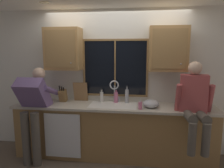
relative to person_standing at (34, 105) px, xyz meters
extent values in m
cube|color=silver|center=(1.27, 0.67, 0.32)|extent=(5.73, 0.12, 2.55)
cylinder|color=#FFEAB2|center=(0.27, 0.01, 1.59)|extent=(0.14, 0.14, 0.01)
cube|color=black|center=(1.26, 0.60, 0.57)|extent=(1.10, 0.02, 0.95)
cube|color=olive|center=(1.26, 0.59, 1.06)|extent=(1.17, 0.02, 0.04)
cube|color=olive|center=(1.26, 0.59, 0.07)|extent=(1.17, 0.02, 0.04)
cube|color=olive|center=(0.69, 0.59, 0.57)|extent=(0.03, 0.02, 0.95)
cube|color=olive|center=(1.83, 0.59, 0.57)|extent=(0.03, 0.02, 0.95)
cube|color=olive|center=(1.26, 0.59, 0.57)|extent=(0.02, 0.02, 0.95)
cube|color=#A07744|center=(1.27, 0.32, -0.52)|extent=(3.33, 0.58, 0.88)
cube|color=beige|center=(1.27, 0.30, -0.06)|extent=(3.39, 0.62, 0.04)
cube|color=white|center=(0.47, 0.00, -0.50)|extent=(0.60, 0.02, 0.74)
cube|color=#B2844C|center=(0.37, 0.44, 0.90)|extent=(0.61, 0.33, 0.72)
cube|color=#9D7443|center=(0.37, 0.27, 0.90)|extent=(0.53, 0.01, 0.62)
sphere|color=#B2B2B7|center=(0.56, 0.27, 0.67)|extent=(0.02, 0.02, 0.02)
cube|color=#B2844C|center=(2.15, 0.44, 0.90)|extent=(0.61, 0.33, 0.72)
cube|color=#9D7443|center=(2.15, 0.27, 0.90)|extent=(0.53, 0.01, 0.62)
sphere|color=#B2B2B7|center=(2.33, 0.27, 0.67)|extent=(0.02, 0.02, 0.02)
cube|color=white|center=(1.26, 0.31, -0.05)|extent=(0.80, 0.46, 0.02)
cube|color=beige|center=(1.06, 0.31, -0.15)|extent=(0.36, 0.42, 0.20)
cube|color=beige|center=(1.46, 0.31, -0.15)|extent=(0.36, 0.42, 0.20)
cube|color=white|center=(1.26, 0.31, -0.15)|extent=(0.04, 0.42, 0.20)
cylinder|color=silver|center=(1.26, 0.53, 0.11)|extent=(0.03, 0.03, 0.30)
torus|color=silver|center=(1.26, 0.47, 0.28)|extent=(0.16, 0.02, 0.16)
cylinder|color=silver|center=(1.34, 0.53, 0.01)|extent=(0.03, 0.03, 0.09)
cylinder|color=#595147|center=(-0.08, -0.15, -0.52)|extent=(0.13, 0.13, 0.88)
cylinder|color=#595147|center=(0.09, -0.15, -0.52)|extent=(0.13, 0.13, 0.88)
cube|color=slate|center=(0.00, 0.01, 0.16)|extent=(0.44, 0.51, 0.60)
sphere|color=beige|center=(0.00, 0.23, 0.49)|extent=(0.21, 0.21, 0.21)
cylinder|color=slate|center=(-0.22, 0.19, 0.21)|extent=(0.09, 0.52, 0.26)
cylinder|color=slate|center=(0.22, 0.19, 0.21)|extent=(0.09, 0.52, 0.26)
cylinder|color=#595147|center=(2.42, -0.08, -0.06)|extent=(0.14, 0.43, 0.16)
cylinder|color=#595147|center=(2.60, -0.08, -0.06)|extent=(0.14, 0.43, 0.16)
cylinder|color=#595147|center=(2.42, -0.30, -0.31)|extent=(0.11, 0.11, 0.46)
cylinder|color=#595147|center=(2.60, -0.30, -0.31)|extent=(0.11, 0.11, 0.46)
cube|color=#B24C4C|center=(2.51, 0.14, 0.24)|extent=(0.43, 0.26, 0.56)
sphere|color=beige|center=(2.51, 0.14, 0.62)|extent=(0.20, 0.20, 0.20)
cylinder|color=#B24C4C|center=(2.28, 0.09, 0.16)|extent=(0.08, 0.20, 0.47)
cylinder|color=#B24C4C|center=(2.74, 0.09, 0.16)|extent=(0.08, 0.20, 0.47)
cube|color=olive|center=(0.33, 0.43, 0.07)|extent=(0.12, 0.18, 0.25)
cylinder|color=black|center=(0.30, 0.37, 0.22)|extent=(0.02, 0.05, 0.09)
cylinder|color=black|center=(0.33, 0.38, 0.21)|extent=(0.02, 0.04, 0.08)
cylinder|color=black|center=(0.37, 0.38, 0.20)|extent=(0.02, 0.04, 0.06)
cube|color=#997047|center=(0.64, 0.52, 0.13)|extent=(0.25, 0.09, 0.35)
ellipsoid|color=#B7B7BC|center=(1.89, 0.26, 0.02)|extent=(0.26, 0.26, 0.13)
cylinder|color=pink|center=(1.72, 0.13, 0.02)|extent=(0.06, 0.06, 0.12)
cylinder|color=silver|center=(1.72, 0.13, 0.10)|extent=(0.02, 0.02, 0.04)
cylinder|color=silver|center=(1.72, 0.11, 0.12)|extent=(0.01, 0.04, 0.01)
cylinder|color=silver|center=(1.03, 0.48, 0.05)|extent=(0.06, 0.06, 0.18)
cylinder|color=#B3AFA7|center=(1.03, 0.48, 0.17)|extent=(0.03, 0.03, 0.05)
cylinder|color=black|center=(1.03, 0.48, 0.20)|extent=(0.03, 0.03, 0.01)
cylinder|color=pink|center=(1.29, 0.50, 0.05)|extent=(0.07, 0.07, 0.18)
cylinder|color=#AD5B7A|center=(1.29, 0.50, 0.17)|extent=(0.03, 0.03, 0.05)
cylinder|color=black|center=(1.29, 0.50, 0.20)|extent=(0.03, 0.03, 0.01)
cylinder|color=#B7B7BC|center=(1.48, 0.50, 0.08)|extent=(0.06, 0.06, 0.24)
cylinder|color=#929296|center=(1.48, 0.50, 0.23)|extent=(0.03, 0.03, 0.06)
cylinder|color=black|center=(1.48, 0.50, 0.26)|extent=(0.03, 0.03, 0.01)
camera|label=1|loc=(1.70, -3.09, 0.90)|focal=33.52mm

